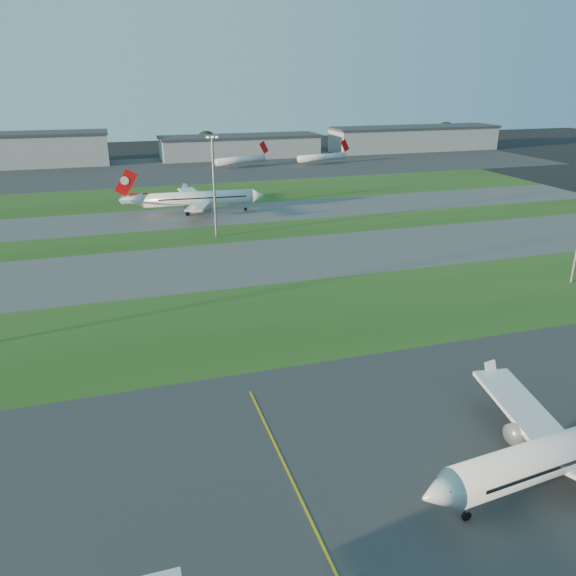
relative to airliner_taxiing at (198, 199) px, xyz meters
name	(u,v)px	position (x,y,z in m)	size (l,w,h in m)	color
grass_strip_a	(189,330)	(-14.62, -84.18, -4.48)	(300.00, 34.00, 0.01)	#254918
taxiway_a	(168,269)	(-14.62, -51.18, -4.48)	(300.00, 32.00, 0.01)	#515154
grass_strip_b	(158,239)	(-14.62, -26.18, -4.48)	(300.00, 18.00, 0.01)	#254918
taxiway_b	(151,220)	(-14.62, -4.18, -4.48)	(300.00, 26.00, 0.01)	#515154
grass_strip_c	(143,198)	(-14.62, 28.82, -4.48)	(300.00, 40.00, 0.01)	#254918
apron_far	(134,171)	(-14.62, 88.82, -4.48)	(400.00, 80.00, 0.01)	#333335
yellow_line	(333,569)	(-9.62, -136.18, -4.49)	(0.25, 60.00, 0.02)	gold
airliner_taxiing	(198,199)	(0.00, 0.00, 0.00)	(41.00, 34.71, 12.79)	white
mini_jet_near	(241,160)	(33.41, 86.96, -1.21)	(27.55, 11.64, 9.48)	white
mini_jet_far	(322,157)	(72.53, 84.71, -1.21)	(28.34, 8.45, 9.48)	white
light_mast_centre	(214,180)	(0.38, -28.18, 10.32)	(3.20, 0.70, 25.80)	gray
hangar_west	(29,149)	(-59.62, 118.82, 3.15)	(71.40, 23.00, 15.20)	#A4A6AC
hangar_east	(240,146)	(40.38, 118.82, 1.15)	(81.60, 23.00, 11.20)	#A4A6AC
hangar_far_east	(414,138)	(140.38, 118.82, 2.15)	(96.90, 23.00, 13.20)	#A4A6AC
tree_mid_west	(87,149)	(-34.62, 129.82, 1.35)	(9.90, 9.90, 10.80)	black
tree_mid_east	(207,142)	(25.38, 132.82, 2.32)	(11.55, 11.55, 12.60)	black
tree_east	(340,139)	(100.38, 130.82, 1.67)	(10.45, 10.45, 11.40)	black
tree_far_east	(445,133)	(170.38, 134.82, 2.97)	(12.65, 12.65, 13.80)	black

